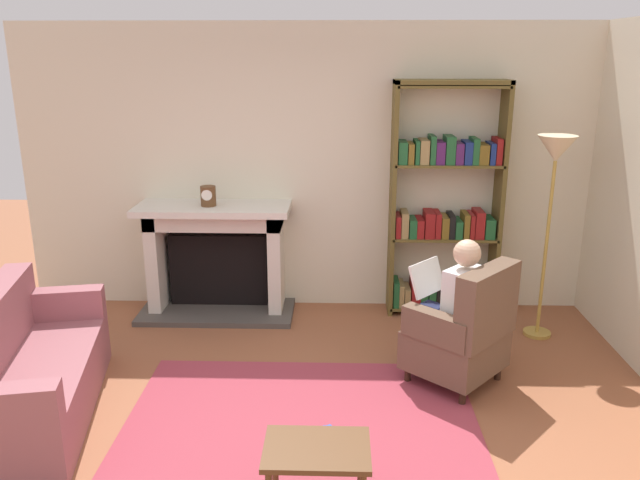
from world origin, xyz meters
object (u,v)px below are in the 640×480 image
(armchair_reading, at_px, (464,332))
(fireplace, at_px, (217,254))
(mantel_clock, at_px, (208,196))
(sofa_floral, at_px, (26,374))
(side_table, at_px, (317,458))
(seated_reader, at_px, (452,304))
(floor_lamp, at_px, (555,168))
(bookshelf, at_px, (445,210))

(armchair_reading, bearing_deg, fireplace, -81.25)
(mantel_clock, xyz_separation_m, sofa_floral, (-0.92, -1.81, -0.84))
(side_table, bearing_deg, sofa_floral, 154.90)
(seated_reader, xyz_separation_m, sofa_floral, (-2.97, -0.62, -0.30))
(armchair_reading, height_order, seated_reader, seated_reader)
(fireplace, xyz_separation_m, floor_lamp, (2.95, -0.48, 0.94))
(fireplace, relative_size, bookshelf, 0.67)
(bookshelf, height_order, side_table, bookshelf)
(fireplace, height_order, bookshelf, bookshelf)
(mantel_clock, distance_m, floor_lamp, 3.02)
(bookshelf, xyz_separation_m, floor_lamp, (0.79, -0.52, 0.49))
(armchair_reading, distance_m, seated_reader, 0.23)
(bookshelf, bearing_deg, mantel_clock, -176.45)
(fireplace, height_order, seated_reader, seated_reader)
(floor_lamp, bearing_deg, armchair_reading, -133.42)
(seated_reader, xyz_separation_m, side_table, (-0.96, -1.56, -0.25))
(fireplace, bearing_deg, bookshelf, 0.92)
(sofa_floral, bearing_deg, side_table, -126.52)
(mantel_clock, bearing_deg, side_table, -68.42)
(fireplace, bearing_deg, floor_lamp, -9.31)
(armchair_reading, xyz_separation_m, side_table, (-1.04, -1.48, -0.05))
(armchair_reading, relative_size, side_table, 1.73)
(seated_reader, bearing_deg, bookshelf, -144.05)
(mantel_clock, height_order, bookshelf, bookshelf)
(fireplace, xyz_separation_m, sofa_floral, (-0.96, -1.92, -0.25))
(armchair_reading, bearing_deg, side_table, 6.87)
(mantel_clock, bearing_deg, fireplace, 71.97)
(fireplace, height_order, mantel_clock, mantel_clock)
(fireplace, distance_m, sofa_floral, 2.16)
(fireplace, xyz_separation_m, side_table, (1.06, -2.86, -0.19))
(mantel_clock, bearing_deg, bookshelf, 3.55)
(armchair_reading, bearing_deg, sofa_floral, -38.01)
(armchair_reading, distance_m, sofa_floral, 3.11)
(mantel_clock, bearing_deg, sofa_floral, -116.98)
(fireplace, distance_m, armchair_reading, 2.52)
(mantel_clock, relative_size, sofa_floral, 0.10)
(floor_lamp, bearing_deg, mantel_clock, 172.70)
(armchair_reading, relative_size, sofa_floral, 0.54)
(mantel_clock, relative_size, floor_lamp, 0.10)
(bookshelf, xyz_separation_m, side_table, (-1.10, -2.89, -0.64))
(mantel_clock, xyz_separation_m, floor_lamp, (2.98, -0.38, 0.34))
(sofa_floral, bearing_deg, armchair_reading, -91.43)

